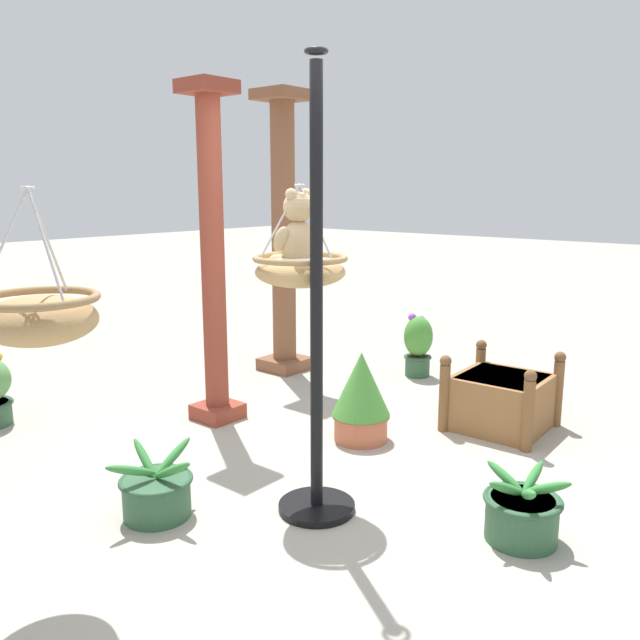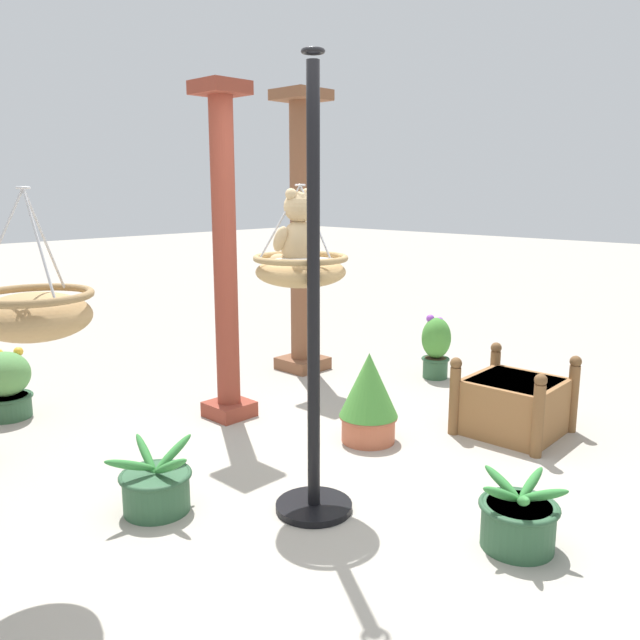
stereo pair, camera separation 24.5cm
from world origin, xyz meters
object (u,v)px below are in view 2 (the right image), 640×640
hanging_basket_left_high (34,313)px  greenhouse_pillar_left (225,263)px  wooden_planter_box (514,403)px  potted_plant_tall_leafy (436,346)px  potted_plant_flowering_red (369,397)px  greenhouse_pillar_right (302,240)px  display_pole_central (314,379)px  teddy_bear (298,234)px  potted_plant_trailing_ivy (6,385)px  potted_plant_bushy_green (518,520)px  potted_plant_broad_leaf (156,487)px  hanging_basket_with_teddy (301,269)px

hanging_basket_left_high → greenhouse_pillar_left: 2.20m
wooden_planter_box → potted_plant_tall_leafy: size_ratio=1.22×
hanging_basket_left_high → potted_plant_tall_leafy: size_ratio=1.11×
potted_plant_flowering_red → greenhouse_pillar_right: bearing=59.3°
potted_plant_flowering_red → potted_plant_tall_leafy: potted_plant_flowering_red is taller
display_pole_central → teddy_bear: display_pole_central is taller
teddy_bear → potted_plant_flowering_red: size_ratio=0.69×
hanging_basket_left_high → potted_plant_trailing_ivy: 2.63m
greenhouse_pillar_right → wooden_planter_box: (-0.14, -2.40, -1.08)m
potted_plant_tall_leafy → display_pole_central: bearing=-159.7°
greenhouse_pillar_right → potted_plant_bushy_green: (-1.59, -3.19, -1.16)m
potted_plant_flowering_red → potted_plant_tall_leafy: 1.79m
display_pole_central → potted_plant_trailing_ivy: display_pole_central is taller
potted_plant_tall_leafy → potted_plant_broad_leaf: size_ratio=1.08×
display_pole_central → teddy_bear: size_ratio=5.49×
potted_plant_broad_leaf → wooden_planter_box: bearing=-19.3°
wooden_planter_box → potted_plant_trailing_ivy: 3.98m
teddy_bear → greenhouse_pillar_right: (1.89, 1.89, -0.24)m
potted_plant_trailing_ivy → potted_plant_flowering_red: bearing=-55.9°
greenhouse_pillar_left → wooden_planter_box: (1.26, -1.83, -1.01)m
teddy_bear → wooden_planter_box: 2.25m
wooden_planter_box → greenhouse_pillar_left: bearing=124.6°
potted_plant_bushy_green → display_pole_central: bearing=113.5°
potted_plant_tall_leafy → potted_plant_flowering_red: bearing=-161.6°
potted_plant_bushy_green → potted_plant_broad_leaf: bearing=122.7°
greenhouse_pillar_left → potted_plant_broad_leaf: greenhouse_pillar_left is taller
greenhouse_pillar_left → potted_plant_broad_leaf: 1.92m
teddy_bear → potted_plant_broad_leaf: size_ratio=0.79×
display_pole_central → teddy_bear: bearing=61.2°
potted_plant_flowering_red → greenhouse_pillar_left: bearing=108.2°
greenhouse_pillar_left → wooden_planter_box: size_ratio=3.43×
hanging_basket_left_high → greenhouse_pillar_right: bearing=26.5°
potted_plant_flowering_red → potted_plant_tall_leafy: bearing=18.4°
hanging_basket_left_high → display_pole_central: bearing=-21.6°
hanging_basket_with_teddy → potted_plant_trailing_ivy: 2.92m
greenhouse_pillar_right → potted_plant_tall_leafy: greenhouse_pillar_right is taller
display_pole_central → potted_plant_trailing_ivy: bearing=102.2°
display_pole_central → potted_plant_flowering_red: bearing=23.4°
hanging_basket_left_high → wooden_planter_box: size_ratio=0.91×
potted_plant_trailing_ivy → potted_plant_tall_leafy: bearing=-29.0°
hanging_basket_with_teddy → potted_plant_flowering_red: (0.86, 0.19, -1.03)m
teddy_bear → greenhouse_pillar_right: size_ratio=0.17×
hanging_basket_with_teddy → greenhouse_pillar_right: (1.89, 1.91, -0.05)m
display_pole_central → hanging_basket_with_teddy: bearing=59.0°
display_pole_central → wooden_planter_box: (1.90, -0.24, -0.55)m
teddy_bear → potted_plant_tall_leafy: (2.56, 0.73, -1.24)m
display_pole_central → hanging_basket_with_teddy: display_pole_central is taller
potted_plant_trailing_ivy → potted_plant_broad_leaf: (-0.01, -2.20, -0.13)m
teddy_bear → greenhouse_pillar_left: greenhouse_pillar_left is taller
hanging_basket_left_high → wooden_planter_box: 3.42m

